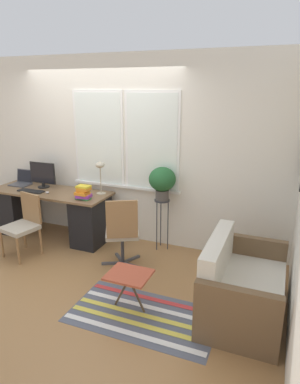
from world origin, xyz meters
The scene contains 16 objects.
ground_plane centered at (0.00, 0.00, 0.00)m, with size 14.00×14.00×0.00m, color #9E7042.
wall_back_with_window centered at (0.02, 0.75, 1.36)m, with size 9.00×0.12×2.70m.
desk centered at (-0.72, 0.33, 0.39)m, with size 1.88×0.67×0.74m.
laptop centered at (-1.36, 0.45, 0.79)m, with size 0.32×0.26×0.23m.
monitor centered at (-0.93, 0.46, 0.94)m, with size 0.45×0.18×0.40m.
keyboard centered at (-0.96, 0.19, 0.74)m, with size 0.42×0.14×0.02m.
mouse centered at (-0.67, 0.21, 0.75)m, with size 0.04×0.06×0.03m.
desk_lamp centered at (0.08, 0.50, 1.10)m, with size 0.14×0.14×0.48m.
book_stack centered at (-0.02, 0.18, 0.83)m, with size 0.23×0.19×0.20m.
desk_chair_wooden centered at (-0.68, -0.32, 0.45)m, with size 0.49×0.50×0.85m.
office_chair_swivel centered at (0.74, -0.14, 0.50)m, with size 0.56×0.57×0.95m.
couch_loveseat centered at (2.27, -0.54, 0.28)m, with size 0.75×1.21×0.80m.
plant_stand centered at (1.02, 0.56, 0.62)m, with size 0.22×0.22×0.74m.
potted_plant centered at (1.02, 0.56, 1.02)m, with size 0.37×0.37×0.46m.
floor_rug_striped centered at (1.38, -0.96, 0.00)m, with size 1.50×0.81×0.01m.
folding_stool centered at (1.20, -0.90, 0.38)m, with size 0.44×0.37×0.42m.
Camera 1 is at (2.57, -3.69, 2.24)m, focal length 32.00 mm.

